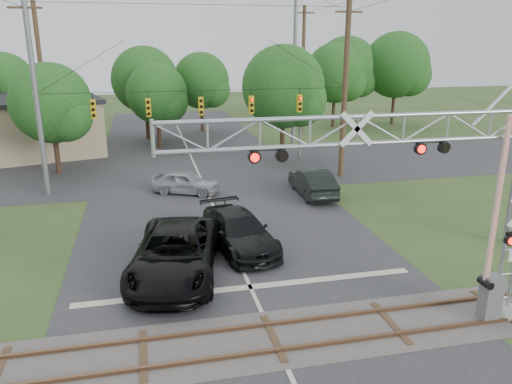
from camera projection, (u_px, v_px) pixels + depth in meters
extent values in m
plane|color=#2B4520|center=(292.00, 380.00, 13.77)|extent=(160.00, 160.00, 0.00)
cube|color=#2A2A2D|center=(230.00, 242.00, 23.09)|extent=(14.00, 90.00, 0.02)
cube|color=#2A2A2D|center=(197.00, 169.00, 36.15)|extent=(90.00, 12.00, 0.02)
cube|color=#433F3A|center=(274.00, 339.00, 15.63)|extent=(90.00, 3.20, 0.05)
cube|color=brown|center=(280.00, 350.00, 14.93)|extent=(90.00, 0.12, 0.14)
cube|color=brown|center=(268.00, 324.00, 16.28)|extent=(90.00, 0.12, 0.14)
cylinder|color=gray|center=(500.00, 311.00, 16.98)|extent=(0.99, 0.99, 0.33)
cube|color=slate|center=(490.00, 299.00, 16.44)|extent=(0.60, 0.49, 1.64)
cube|color=red|center=(497.00, 203.00, 15.41)|extent=(0.15, 0.10, 5.48)
cylinder|color=slate|center=(36.00, 99.00, 28.74)|extent=(0.32, 0.32, 11.50)
cylinder|color=#3E2B1D|center=(345.00, 92.00, 32.76)|extent=(0.36, 0.36, 11.50)
cylinder|color=black|center=(200.00, 91.00, 30.67)|extent=(19.00, 0.03, 0.03)
cube|color=gold|center=(93.00, 109.00, 29.60)|extent=(0.30, 0.30, 1.10)
cube|color=gold|center=(148.00, 108.00, 30.27)|extent=(0.30, 0.30, 1.10)
cube|color=gold|center=(201.00, 106.00, 30.95)|extent=(0.30, 0.30, 1.10)
cube|color=gold|center=(251.00, 105.00, 31.63)|extent=(0.30, 0.30, 1.10)
cube|color=gold|center=(299.00, 103.00, 32.30)|extent=(0.30, 0.30, 1.10)
imported|color=black|center=(175.00, 253.00, 19.58)|extent=(4.48, 7.40, 1.92)
imported|color=black|center=(239.00, 231.00, 22.27)|extent=(3.27, 5.93, 1.63)
imported|color=#93949A|center=(185.00, 182.00, 30.38)|extent=(4.42, 3.26, 1.40)
imported|color=black|center=(312.00, 182.00, 29.96)|extent=(1.81, 4.97, 1.63)
cylinder|color=slate|center=(301.00, 104.00, 38.82)|extent=(0.19, 0.19, 8.52)
cylinder|color=slate|center=(290.00, 49.00, 37.44)|extent=(1.89, 0.11, 0.11)
cube|color=slate|center=(278.00, 50.00, 37.25)|extent=(0.57, 0.24, 0.14)
cylinder|color=#3E2B1D|center=(42.00, 76.00, 36.63)|extent=(0.34, 0.34, 12.92)
cylinder|color=slate|center=(295.00, 65.00, 42.82)|extent=(0.34, 0.34, 13.87)
cylinder|color=#3E2B1D|center=(303.00, 71.00, 49.41)|extent=(0.34, 0.34, 12.21)
cube|color=#3E2B1D|center=(304.00, 13.00, 47.83)|extent=(2.00, 0.12, 0.12)
cylinder|color=#352418|center=(9.00, 119.00, 47.18)|extent=(0.36, 0.36, 3.67)
sphere|color=#164E19|center=(4.00, 83.00, 46.20)|extent=(5.67, 5.67, 5.67)
cylinder|color=#352418|center=(56.00, 149.00, 34.53)|extent=(0.36, 0.36, 3.50)
sphere|color=#164E19|center=(51.00, 103.00, 33.60)|extent=(5.40, 5.40, 5.40)
cylinder|color=#352418|center=(147.00, 118.00, 46.79)|extent=(0.36, 0.36, 3.93)
sphere|color=#164E19|center=(145.00, 80.00, 45.75)|extent=(6.07, 6.07, 6.07)
cylinder|color=#352418|center=(159.00, 129.00, 43.19)|extent=(0.36, 0.36, 3.32)
sphere|color=#164E19|center=(157.00, 93.00, 42.31)|extent=(5.14, 5.14, 5.14)
cylinder|color=#352418|center=(202.00, 114.00, 50.90)|extent=(0.36, 0.36, 3.63)
sphere|color=#164E19|center=(201.00, 81.00, 49.94)|extent=(5.61, 5.61, 5.61)
cylinder|color=#352418|center=(282.00, 135.00, 38.30)|extent=(0.36, 0.36, 4.01)
sphere|color=#164E19|center=(283.00, 87.00, 37.24)|extent=(6.20, 6.20, 6.20)
cylinder|color=#352418|center=(334.00, 108.00, 53.44)|extent=(0.36, 0.36, 4.05)
sphere|color=#164E19|center=(335.00, 73.00, 52.37)|extent=(6.26, 6.26, 6.26)
cylinder|color=#352418|center=(345.00, 104.00, 55.34)|extent=(0.36, 0.36, 4.36)
sphere|color=#164E19|center=(346.00, 68.00, 54.19)|extent=(6.73, 6.73, 6.73)
cylinder|color=#352418|center=(393.00, 104.00, 55.14)|extent=(0.36, 0.36, 4.57)
sphere|color=#164E19|center=(396.00, 65.00, 53.93)|extent=(7.06, 7.06, 7.06)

